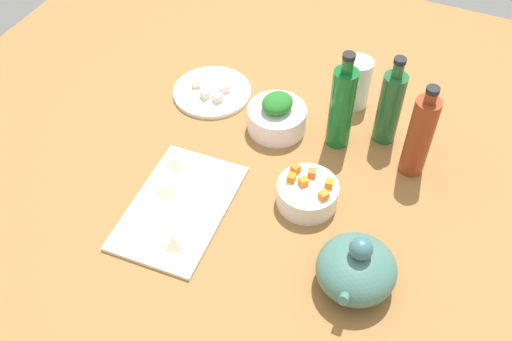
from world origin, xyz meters
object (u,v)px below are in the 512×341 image
(plate_tofu, at_px, (212,92))
(bowl_carrots, at_px, (307,194))
(teapot, at_px, (356,268))
(bottle_0, at_px, (420,136))
(drinking_glass_0, at_px, (356,83))
(bottle_1, at_px, (390,106))
(cutting_board, at_px, (179,207))
(bowl_greens, at_px, (277,119))
(bottle_2, at_px, (342,107))

(plate_tofu, height_order, bowl_carrots, bowl_carrots)
(bowl_carrots, xyz_separation_m, teapot, (0.16, 0.16, 0.03))
(bottle_0, bearing_deg, drinking_glass_0, -131.20)
(bottle_0, relative_size, drinking_glass_0, 1.84)
(teapot, xyz_separation_m, bottle_1, (-0.44, -0.06, 0.05))
(cutting_board, xyz_separation_m, teapot, (0.02, 0.42, 0.05))
(bowl_greens, xyz_separation_m, drinking_glass_0, (-0.17, 0.15, 0.04))
(cutting_board, height_order, bowl_carrots, bowl_carrots)
(teapot, distance_m, bottle_2, 0.41)
(bowl_carrots, xyz_separation_m, bottle_2, (-0.22, -0.00, 0.09))
(bottle_0, distance_m, drinking_glass_0, 0.27)
(bowl_greens, distance_m, bottle_2, 0.18)
(cutting_board, distance_m, bottle_0, 0.57)
(bowl_carrots, height_order, drinking_glass_0, drinking_glass_0)
(bowl_greens, relative_size, bottle_2, 0.56)
(cutting_board, height_order, bottle_1, bottle_1)
(bottle_2, bearing_deg, bowl_carrots, 0.08)
(teapot, bearing_deg, plate_tofu, -127.66)
(bottle_0, height_order, bottle_2, bottle_2)
(bottle_0, xyz_separation_m, bottle_1, (-0.08, -0.09, -0.01))
(bowl_carrots, height_order, bottle_0, bottle_0)
(bottle_2, bearing_deg, bottle_0, 84.94)
(bottle_2, bearing_deg, drinking_glass_0, -177.52)
(cutting_board, relative_size, drinking_glass_0, 2.41)
(bowl_greens, distance_m, bottle_0, 0.36)
(bowl_greens, xyz_separation_m, bottle_1, (-0.08, 0.26, 0.07))
(drinking_glass_0, bearing_deg, bowl_greens, -40.76)
(bowl_carrots, distance_m, bottle_2, 0.23)
(cutting_board, relative_size, bowl_carrots, 2.36)
(bowl_greens, height_order, bowl_carrots, bowl_greens)
(cutting_board, xyz_separation_m, drinking_glass_0, (-0.51, 0.25, 0.06))
(plate_tofu, relative_size, bowl_greens, 1.42)
(drinking_glass_0, bearing_deg, bowl_carrots, 1.09)
(bowl_carrots, relative_size, bottle_0, 0.55)
(bowl_greens, bearing_deg, teapot, 41.79)
(cutting_board, bearing_deg, bottle_1, 139.02)
(bowl_greens, relative_size, drinking_glass_0, 1.09)
(plate_tofu, xyz_separation_m, bottle_0, (0.05, 0.56, 0.11))
(cutting_board, distance_m, bottle_1, 0.55)
(drinking_glass_0, bearing_deg, bottle_1, 48.58)
(drinking_glass_0, bearing_deg, bottle_0, 48.80)
(bowl_carrots, xyz_separation_m, drinking_glass_0, (-0.37, -0.01, 0.04))
(bowl_carrots, distance_m, drinking_glass_0, 0.37)
(drinking_glass_0, bearing_deg, bottle_2, 2.48)
(plate_tofu, xyz_separation_m, bowl_greens, (0.05, 0.21, 0.03))
(bowl_greens, bearing_deg, drinking_glass_0, 139.24)
(cutting_board, bearing_deg, plate_tofu, -163.58)
(cutting_board, xyz_separation_m, bottle_0, (-0.33, 0.45, 0.11))
(bowl_carrots, bearing_deg, bottle_0, 136.08)
(teapot, bearing_deg, bottle_2, -156.56)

